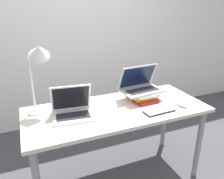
{
  "coord_description": "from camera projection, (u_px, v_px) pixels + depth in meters",
  "views": [
    {
      "loc": [
        -0.68,
        -1.21,
        1.56
      ],
      "look_at": [
        -0.05,
        0.33,
        0.92
      ],
      "focal_mm": 35.0,
      "sensor_mm": 36.0,
      "label": 1
    }
  ],
  "objects": [
    {
      "name": "wireless_keyboard",
      "position": [
        159.0,
        111.0,
        1.8
      ],
      "size": [
        0.27,
        0.12,
        0.01
      ],
      "color": "#28282D",
      "rests_on": "desk"
    },
    {
      "name": "laptop_left",
      "position": [
        72.0,
        110.0,
        1.73
      ],
      "size": [
        0.34,
        0.29,
        0.25
      ],
      "color": "silver",
      "rests_on": "desk"
    },
    {
      "name": "book_stack",
      "position": [
        142.0,
        95.0,
        2.03
      ],
      "size": [
        0.23,
        0.29,
        0.08
      ],
      "color": "maroon",
      "rests_on": "desk"
    },
    {
      "name": "desk",
      "position": [
        117.0,
        117.0,
        1.9
      ],
      "size": [
        1.55,
        0.66,
        0.74
      ],
      "color": "beige",
      "rests_on": "ground_plane"
    },
    {
      "name": "mouse",
      "position": [
        182.0,
        104.0,
        1.91
      ],
      "size": [
        0.06,
        0.11,
        0.03
      ],
      "color": "white",
      "rests_on": "desk"
    },
    {
      "name": "wall_back",
      "position": [
        76.0,
        23.0,
        2.77
      ],
      "size": [
        8.0,
        0.05,
        2.7
      ],
      "color": "silver",
      "rests_on": "ground_plane"
    },
    {
      "name": "laptop_on_books",
      "position": [
        140.0,
        86.0,
        2.01
      ],
      "size": [
        0.4,
        0.28,
        0.24
      ],
      "color": "#B2B2B7",
      "rests_on": "book_stack"
    },
    {
      "name": "desk_lamp",
      "position": [
        38.0,
        60.0,
        1.64
      ],
      "size": [
        0.23,
        0.2,
        0.6
      ],
      "color": "white",
      "rests_on": "desk"
    }
  ]
}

